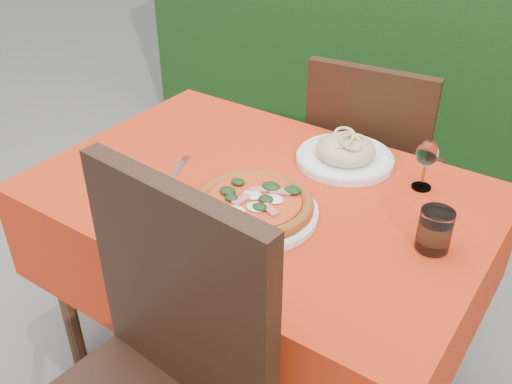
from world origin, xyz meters
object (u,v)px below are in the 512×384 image
Objects in this scene: wine_glass at (427,155)px; pasta_plate at (345,153)px; fork at (176,172)px; chair_far at (371,166)px; water_glass at (434,232)px; pizza_plate at (254,206)px.

pasta_plate is at bearing 178.07° from wine_glass.
fork is at bearing -152.09° from wine_glass.
chair_far is 0.42m from pasta_plate.
water_glass is 0.75m from fork.
pizza_plate is (-0.01, -0.74, 0.23)m from chair_far.
pasta_plate is 1.68× the size of fork.
pizza_plate is at bearing -163.10° from water_glass.
wine_glass reaches higher than pasta_plate.
chair_far is 0.77m from pizza_plate.
wine_glass is (0.31, 0.38, 0.08)m from pizza_plate.
water_glass is at bearing -16.01° from fork.
fork is (-0.62, -0.33, -0.10)m from wine_glass.
chair_far is at bearing 89.00° from pizza_plate.
chair_far is 0.78m from water_glass.
pizza_plate is 3.47× the size of water_glass.
fork is at bearing 58.14° from chair_far.
fork is at bearing -138.15° from pasta_plate.
chair_far is 0.79m from fork.
pasta_plate is (0.05, -0.35, 0.23)m from chair_far.
chair_far is 0.56m from wine_glass.
water_glass reaches higher than pasta_plate.
water_glass is (0.43, 0.13, 0.02)m from pizza_plate.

